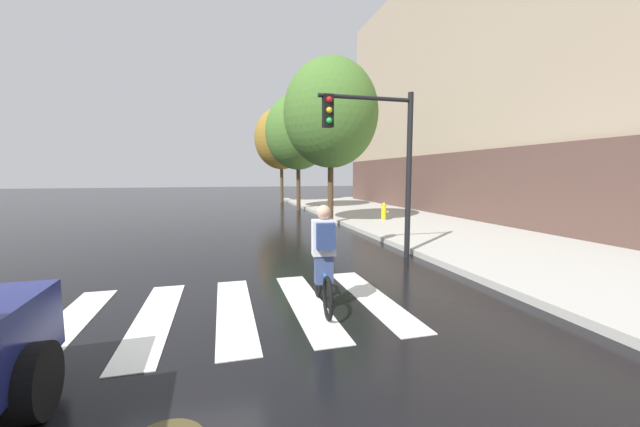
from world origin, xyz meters
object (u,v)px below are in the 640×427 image
object	(u,v)px
fire_hydrant	(384,211)
street_tree_near	(331,113)
traffic_light_near	(379,146)
street_tree_far	(281,138)
street_tree_mid	(298,132)
cyclist	(323,258)

from	to	relation	value
fire_hydrant	street_tree_near	bearing A→B (deg)	-178.01
traffic_light_near	street_tree_far	size ratio (longest dim) A/B	0.58
traffic_light_near	street_tree_mid	xyz separation A→B (m)	(0.65, 13.04, 1.81)
cyclist	street_tree_mid	size ratio (longest dim) A/B	0.25
fire_hydrant	street_tree_near	world-z (taller)	street_tree_near
cyclist	traffic_light_near	distance (m)	4.27
street_tree_far	traffic_light_near	bearing A→B (deg)	-91.95
street_tree_mid	street_tree_far	world-z (taller)	street_tree_far
street_tree_near	street_tree_mid	xyz separation A→B (m)	(0.06, 6.89, 0.01)
street_tree_near	street_tree_far	bearing A→B (deg)	89.70
traffic_light_near	street_tree_far	distance (m)	19.53
cyclist	fire_hydrant	bearing A→B (deg)	59.86
fire_hydrant	street_tree_mid	size ratio (longest dim) A/B	0.11
traffic_light_near	street_tree_far	bearing A→B (deg)	88.05
street_tree_near	street_tree_far	world-z (taller)	street_tree_far
street_tree_far	street_tree_near	bearing A→B (deg)	-90.30
street_tree_mid	traffic_light_near	bearing A→B (deg)	-92.85
cyclist	street_tree_far	xyz separation A→B (m)	(2.94, 22.40, 4.05)
cyclist	street_tree_mid	bearing A→B (deg)	79.65
street_tree_near	street_tree_mid	world-z (taller)	street_tree_mid
fire_hydrant	street_tree_mid	world-z (taller)	street_tree_mid
fire_hydrant	street_tree_mid	distance (m)	8.32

